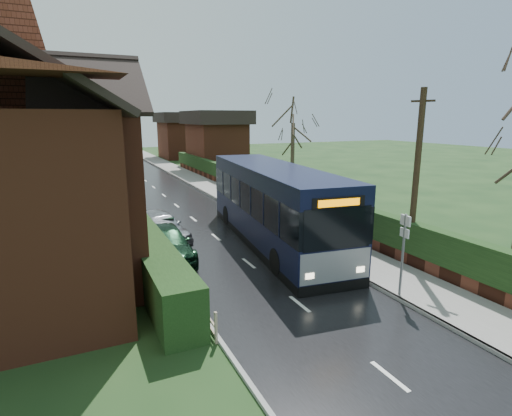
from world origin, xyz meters
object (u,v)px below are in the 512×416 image
car_green (166,244)px  telegraph_pole (416,179)px  bus (273,206)px  car_silver (159,227)px  bus_stop_sign (404,244)px

car_green → telegraph_pole: 10.35m
bus → car_green: bearing=-172.1°
car_silver → car_green: car_silver is taller
bus → car_silver: size_ratio=2.77×
bus → car_green: size_ratio=2.68×
car_green → bus: bearing=2.7°
bus → bus_stop_sign: 7.17m
bus_stop_sign → telegraph_pole: bearing=45.7°
bus → car_green: (-5.10, -0.10, -1.14)m
bus_stop_sign → telegraph_pole: size_ratio=0.41×
car_green → bus_stop_sign: bearing=-47.3°
car_silver → bus_stop_sign: bearing=-69.2°
car_silver → bus: bearing=-37.2°
car_green → bus_stop_sign: size_ratio=1.60×
car_silver → bus_stop_sign: size_ratio=1.54×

